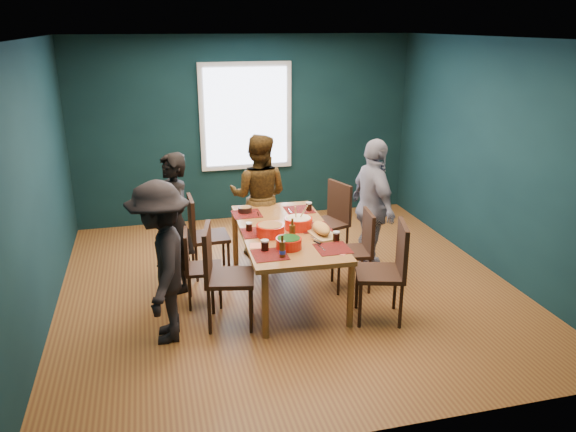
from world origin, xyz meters
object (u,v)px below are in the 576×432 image
person_back (259,196)px  person_near_left (161,263)px  dining_table (286,236)px  bowl_herbs (289,243)px  bowl_salad (270,230)px  chair_right_mid (359,244)px  chair_left_near (220,269)px  chair_right_near (390,264)px  cutting_board (321,229)px  chair_left_mid (196,262)px  bowl_dumpling (299,223)px  person_far_left (175,223)px  person_right (373,208)px  chair_right_far (332,215)px  chair_left_far (201,230)px

person_back → person_near_left: size_ratio=1.02×
dining_table → bowl_herbs: size_ratio=7.66×
person_back → bowl_salad: person_back is taller
chair_right_mid → bowl_herbs: 1.04m
chair_left_near → chair_right_near: bearing=0.9°
bowl_salad → chair_left_near: bearing=-145.8°
dining_table → cutting_board: (0.33, -0.22, 0.13)m
bowl_salad → cutting_board: bearing=-10.8°
bowl_herbs → chair_left_near: bearing=-178.7°
person_near_left → cutting_board: size_ratio=2.72×
chair_left_mid → person_back: person_back is taller
bowl_dumpling → chair_left_near: bearing=-150.1°
chair_right_mid → cutting_board: bearing=-157.5°
person_far_left → bowl_salad: size_ratio=5.26×
chair_right_mid → cutting_board: chair_right_mid is taller
person_right → bowl_salad: (-1.32, -0.40, -0.01)m
person_near_left → person_right: bearing=115.8°
dining_table → chair_left_mid: bearing=-175.6°
person_far_left → person_near_left: 1.06m
person_near_left → chair_right_near: bearing=90.3°
chair_right_far → chair_right_near: chair_right_near is taller
person_far_left → person_right: size_ratio=0.96×
chair_right_mid → bowl_salad: 1.05m
chair_left_mid → cutting_board: (1.31, -0.18, 0.31)m
cutting_board → bowl_dumpling: bearing=120.2°
bowl_salad → person_near_left: bearing=-154.9°
dining_table → bowl_dumpling: (0.14, 0.02, 0.14)m
person_right → bowl_dumpling: (-0.98, -0.27, -0.01)m
person_right → bowl_dumpling: size_ratio=5.34×
chair_right_mid → bowl_herbs: chair_right_mid is taller
chair_left_far → cutting_board: chair_left_far is taller
chair_left_far → bowl_dumpling: bearing=-36.0°
chair_left_mid → chair_left_near: 0.53m
person_far_left → person_back: 1.32m
chair_left_near → person_near_left: 0.59m
chair_left_mid → chair_right_far: size_ratio=0.84×
chair_left_mid → person_back: size_ratio=0.52×
dining_table → bowl_dumpling: bearing=9.0°
chair_right_far → person_right: (0.32, -0.52, 0.24)m
chair_left_near → person_back: bearing=78.0°
chair_right_far → bowl_herbs: size_ratio=3.80×
chair_left_near → person_far_left: bearing=123.2°
chair_right_far → bowl_dumpling: 1.05m
chair_right_near → bowl_dumpling: bearing=146.3°
chair_left_far → bowl_dumpling: (0.99, -0.67, 0.24)m
chair_right_far → chair_left_near: bearing=-159.6°
chair_left_far → chair_right_near: size_ratio=0.95×
chair_left_mid → bowl_dumpling: 1.17m
person_far_left → person_right: bearing=72.0°
chair_right_far → chair_right_near: 1.63m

